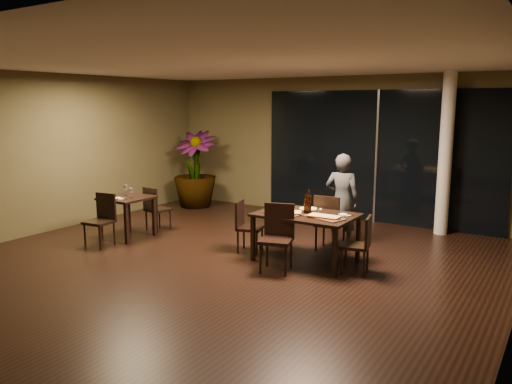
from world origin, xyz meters
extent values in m
plane|color=black|center=(0.00, 0.00, 0.00)|extent=(8.00, 8.00, 0.00)
cube|color=#494227|center=(0.00, 4.05, 1.50)|extent=(8.00, 0.10, 3.00)
cube|color=#494227|center=(-4.05, 0.00, 1.50)|extent=(0.10, 8.00, 3.00)
cube|color=white|center=(0.00, 0.00, 3.02)|extent=(8.00, 8.00, 0.04)
cube|color=black|center=(1.00, 3.96, 1.35)|extent=(5.00, 0.06, 2.70)
cylinder|color=silver|center=(2.40, 3.65, 1.50)|extent=(0.24, 0.24, 3.00)
cube|color=black|center=(1.00, 0.80, 0.73)|extent=(1.50, 1.00, 0.04)
cube|color=black|center=(0.31, 0.36, 0.35)|extent=(0.06, 0.06, 0.71)
cube|color=black|center=(1.69, 0.36, 0.35)|extent=(0.06, 0.06, 0.71)
cube|color=black|center=(0.31, 1.24, 0.35)|extent=(0.06, 0.06, 0.71)
cube|color=black|center=(1.69, 1.24, 0.35)|extent=(0.06, 0.06, 0.71)
cube|color=black|center=(-2.40, 0.30, 0.73)|extent=(0.80, 0.80, 0.04)
cube|color=black|center=(-2.74, -0.04, 0.35)|extent=(0.06, 0.06, 0.71)
cube|color=black|center=(-2.06, -0.04, 0.35)|extent=(0.06, 0.06, 0.71)
cube|color=black|center=(-2.74, 0.64, 0.35)|extent=(0.06, 0.06, 0.71)
cube|color=black|center=(-2.06, 0.64, 0.35)|extent=(0.06, 0.06, 0.71)
cube|color=black|center=(1.08, 1.54, 0.45)|extent=(0.47, 0.47, 0.05)
cylinder|color=black|center=(1.25, 1.73, 0.22)|extent=(0.04, 0.04, 0.45)
cylinder|color=black|center=(0.89, 1.70, 0.22)|extent=(0.04, 0.04, 0.45)
cylinder|color=black|center=(1.28, 1.37, 0.22)|extent=(0.04, 0.04, 0.45)
cylinder|color=black|center=(0.92, 1.34, 0.22)|extent=(0.04, 0.04, 0.45)
cube|color=black|center=(1.10, 1.34, 0.70)|extent=(0.44, 0.07, 0.50)
cube|color=black|center=(0.87, 0.12, 0.46)|extent=(0.56, 0.56, 0.05)
cylinder|color=black|center=(0.74, -0.11, 0.23)|extent=(0.04, 0.04, 0.46)
cylinder|color=black|center=(1.10, -0.01, 0.23)|extent=(0.04, 0.04, 0.46)
cylinder|color=black|center=(0.64, 0.24, 0.23)|extent=(0.04, 0.04, 0.46)
cylinder|color=black|center=(0.99, 0.35, 0.23)|extent=(0.04, 0.04, 0.46)
cube|color=black|center=(0.81, 0.31, 0.72)|extent=(0.44, 0.17, 0.51)
cube|color=black|center=(0.01, 0.73, 0.40)|extent=(0.49, 0.49, 0.04)
cylinder|color=black|center=(0.21, 0.62, 0.20)|extent=(0.03, 0.03, 0.40)
cylinder|color=black|center=(0.12, 0.93, 0.20)|extent=(0.03, 0.03, 0.40)
cylinder|color=black|center=(-0.10, 0.53, 0.20)|extent=(0.03, 0.03, 0.40)
cylinder|color=black|center=(-0.19, 0.84, 0.20)|extent=(0.03, 0.03, 0.40)
cube|color=black|center=(-0.16, 0.68, 0.63)|extent=(0.14, 0.39, 0.45)
cube|color=black|center=(1.86, 0.69, 0.40)|extent=(0.46, 0.46, 0.04)
cylinder|color=black|center=(1.67, 0.81, 0.20)|extent=(0.03, 0.03, 0.40)
cylinder|color=black|center=(1.73, 0.50, 0.20)|extent=(0.03, 0.03, 0.40)
cylinder|color=black|center=(1.98, 0.87, 0.20)|extent=(0.03, 0.03, 0.40)
cylinder|color=black|center=(2.05, 0.56, 0.20)|extent=(0.03, 0.03, 0.40)
cube|color=black|center=(2.03, 0.72, 0.62)|extent=(0.11, 0.39, 0.44)
cube|color=black|center=(-2.28, 0.98, 0.40)|extent=(0.44, 0.44, 0.04)
cylinder|color=black|center=(-2.10, 1.12, 0.20)|extent=(0.03, 0.03, 0.40)
cylinder|color=black|center=(-2.43, 1.16, 0.20)|extent=(0.03, 0.03, 0.40)
cylinder|color=black|center=(-2.14, 0.80, 0.20)|extent=(0.03, 0.03, 0.40)
cylinder|color=black|center=(-2.46, 0.84, 0.20)|extent=(0.03, 0.03, 0.40)
cube|color=black|center=(-2.30, 0.80, 0.63)|extent=(0.40, 0.08, 0.45)
cube|color=black|center=(-2.34, -0.40, 0.43)|extent=(0.46, 0.46, 0.05)
cylinder|color=black|center=(-2.49, -0.59, 0.21)|extent=(0.03, 0.03, 0.43)
cylinder|color=black|center=(-2.15, -0.55, 0.21)|extent=(0.03, 0.03, 0.43)
cylinder|color=black|center=(-2.53, -0.25, 0.21)|extent=(0.03, 0.03, 0.43)
cylinder|color=black|center=(-2.19, -0.21, 0.21)|extent=(0.03, 0.03, 0.43)
cube|color=black|center=(-2.36, -0.21, 0.66)|extent=(0.42, 0.09, 0.47)
imported|color=#2E3133|center=(1.13, 1.89, 0.80)|extent=(0.59, 0.43, 1.60)
imported|color=#224C19|center=(-3.13, 3.13, 0.90)|extent=(1.18, 1.18, 1.80)
cube|color=#3F2414|center=(0.71, 0.60, 0.76)|extent=(0.63, 0.40, 0.01)
cube|color=#472616|center=(1.36, 0.68, 0.76)|extent=(0.67, 0.47, 0.01)
cylinder|color=#C44315|center=(0.89, 1.10, 0.76)|extent=(0.30, 0.30, 0.01)
cylinder|color=white|center=(0.76, 0.84, 0.80)|extent=(0.08, 0.08, 0.09)
cylinder|color=white|center=(1.17, 0.91, 0.80)|extent=(0.08, 0.08, 0.09)
cube|color=white|center=(1.54, 0.65, 0.76)|extent=(0.19, 0.13, 0.01)
cube|color=white|center=(1.55, 1.01, 0.76)|extent=(0.21, 0.16, 0.01)
cube|color=silver|center=(-2.38, 0.10, 0.76)|extent=(0.20, 0.15, 0.01)
camera|label=1|loc=(4.40, -5.94, 2.41)|focal=35.00mm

